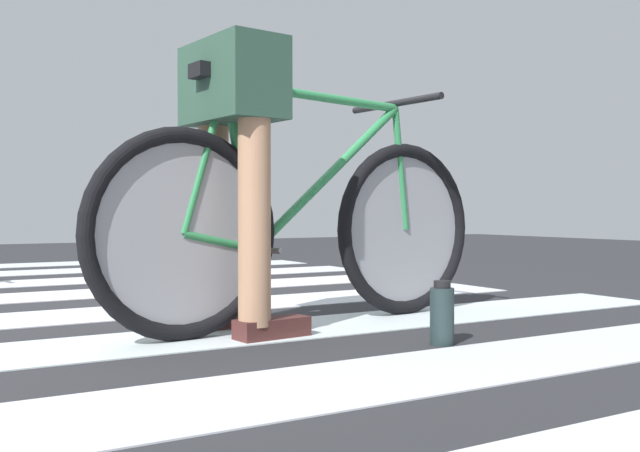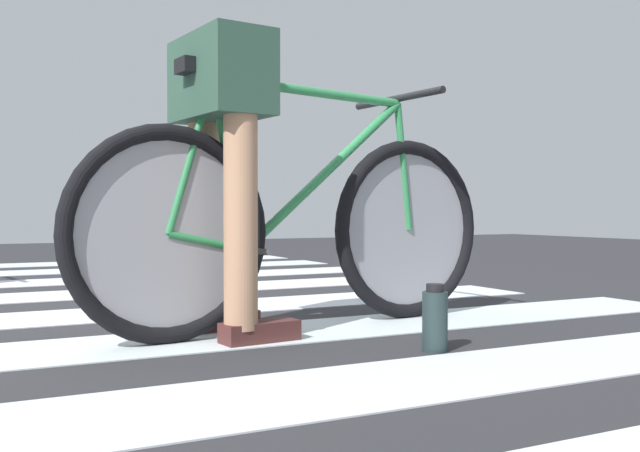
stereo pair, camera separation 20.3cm
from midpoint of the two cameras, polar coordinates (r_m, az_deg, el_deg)
name	(u,v)px [view 1 (the left image)]	position (r m, az deg, el deg)	size (l,w,h in m)	color
bicycle_1_of_2	(306,224)	(2.64, -3.02, 0.14)	(1.73, 0.52, 0.93)	black
cyclist_1_of_2	(234,146)	(2.49, -8.99, 6.40)	(0.35, 0.43, 1.02)	#A87A5B
water_bottle	(442,315)	(2.31, 7.74, -7.17)	(0.08, 0.08, 0.21)	#202F31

